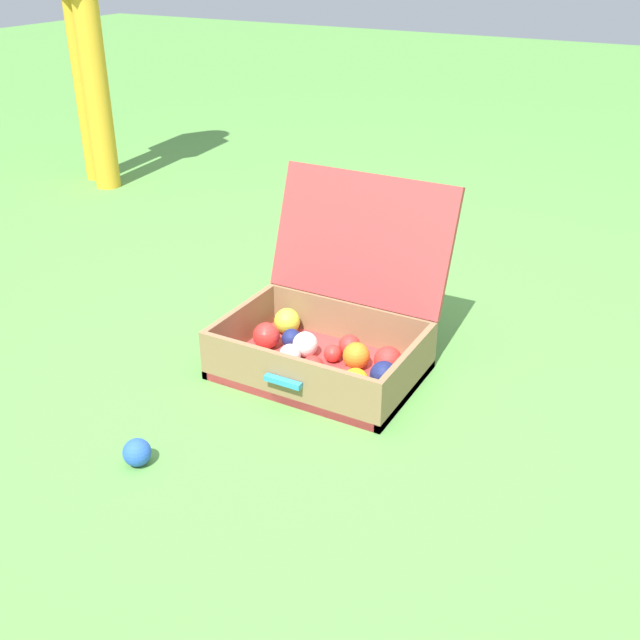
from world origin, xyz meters
The scene contains 3 objects.
ground_plane centered at (0.00, 0.00, 0.00)m, with size 16.00×16.00×0.00m, color #569342.
open_suitcase centered at (-0.03, 0.10, 0.11)m, with size 0.57×0.55×0.52m.
stray_ball_on_grass centered at (-0.22, -0.54, 0.03)m, with size 0.07×0.07×0.07m, color blue.
Camera 1 is at (0.88, -1.62, 1.16)m, focal length 42.51 mm.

